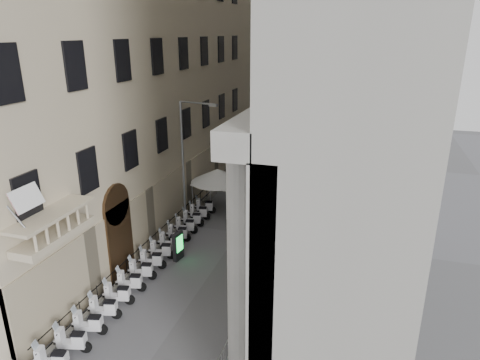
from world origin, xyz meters
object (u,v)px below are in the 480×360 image
object	(u,v)px
info_kiosk	(178,246)
security_tent	(216,175)
pedestrian_a	(290,188)
street_lamp	(187,153)
pedestrian_b	(284,172)

from	to	relation	value
info_kiosk	security_tent	bearing A→B (deg)	102.32
info_kiosk	pedestrian_a	distance (m)	13.14
street_lamp	pedestrian_a	xyz separation A→B (m)	(6.05, 7.39, -4.59)
security_tent	pedestrian_b	bearing A→B (deg)	63.73
security_tent	pedestrian_b	world-z (taller)	security_tent
security_tent	info_kiosk	world-z (taller)	security_tent
info_kiosk	pedestrian_b	distance (m)	16.65
pedestrian_a	street_lamp	bearing A→B (deg)	44.64
pedestrian_b	street_lamp	bearing A→B (deg)	80.15
street_lamp	pedestrian_a	world-z (taller)	street_lamp
street_lamp	pedestrian_a	bearing A→B (deg)	61.36
street_lamp	pedestrian_b	xyz separation A→B (m)	(4.73, 11.43, -4.53)
security_tent	street_lamp	xyz separation A→B (m)	(-0.83, -3.52, 2.64)
pedestrian_a	pedestrian_b	world-z (taller)	pedestrian_b
info_kiosk	pedestrian_a	bearing A→B (deg)	77.85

